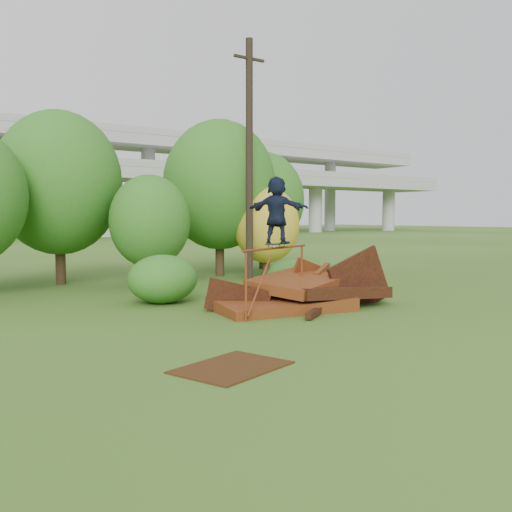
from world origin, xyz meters
TOP-DOWN VIEW (x-y plane):
  - ground at (0.00, 0.00)m, footprint 240.00×240.00m
  - scrap_pile at (1.19, 2.47)m, footprint 5.76×3.41m
  - grind_rail at (0.03, 2.21)m, footprint 3.11×1.31m
  - skateboard at (0.06, 2.22)m, footprint 0.89×0.54m
  - skater at (0.06, 2.22)m, footprint 1.38×1.68m
  - flat_plate at (-4.08, -1.75)m, footprint 2.22×1.85m
  - tree_1 at (-2.61, 12.24)m, footprint 4.77×4.77m
  - tree_2 at (-0.33, 9.14)m, footprint 2.93×2.93m
  - tree_3 at (4.03, 11.26)m, footprint 4.91×4.91m
  - tree_4 at (5.14, 9.34)m, footprint 2.80×2.80m
  - tree_5 at (7.61, 12.87)m, footprint 4.14×4.14m
  - shrub_left at (-1.64, 5.61)m, footprint 2.13×1.97m
  - shrub_right at (2.52, 4.57)m, footprint 1.68×1.54m
  - utility_pole at (3.67, 8.52)m, footprint 1.40×0.28m

SIDE VIEW (x-z plane):
  - ground at x=0.00m, z-range 0.00..0.00m
  - flat_plate at x=-4.08m, z-range 0.00..0.03m
  - scrap_pile at x=1.19m, z-range -0.70..1.49m
  - shrub_right at x=2.52m, z-range 0.00..1.19m
  - shrub_left at x=-1.64m, z-range 0.00..1.47m
  - grind_rail at x=0.03m, z-range 0.44..2.24m
  - skateboard at x=0.06m, z-range 1.83..1.92m
  - tree_4 at x=5.14m, z-range 0.32..4.18m
  - tree_2 at x=-0.33m, z-range 0.37..4.50m
  - skater at x=0.06m, z-range 1.89..3.69m
  - tree_5 at x=7.61m, z-range 0.52..6.33m
  - tree_1 at x=-2.61m, z-range 0.57..7.21m
  - tree_3 at x=4.03m, z-range 0.58..7.38m
  - utility_pole at x=3.67m, z-range 0.07..9.57m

